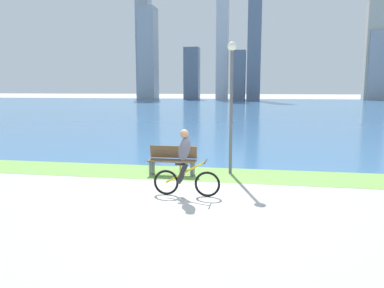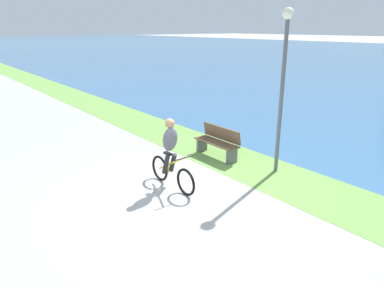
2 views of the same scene
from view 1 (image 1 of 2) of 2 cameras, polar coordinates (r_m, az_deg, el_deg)
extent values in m
plane|color=#9E9E99|center=(9.51, 1.81, -8.09)|extent=(300.00, 300.00, 0.00)
cube|color=#6B9947|center=(12.01, 3.58, -4.57)|extent=(120.00, 2.00, 0.01)
cube|color=#386693|center=(53.03, 8.59, 5.45)|extent=(300.00, 80.63, 0.00)
torus|color=black|center=(9.53, 2.31, -6.04)|extent=(0.65, 0.06, 0.65)
torus|color=black|center=(9.73, -3.89, -5.76)|extent=(0.65, 0.06, 0.65)
cylinder|color=gold|center=(9.55, -0.97, -4.23)|extent=(1.03, 0.04, 0.61)
cylinder|color=gold|center=(9.59, -1.76, -4.49)|extent=(0.04, 0.04, 0.47)
cube|color=black|center=(9.54, -1.76, -2.99)|extent=(0.24, 0.10, 0.05)
cylinder|color=black|center=(9.41, 2.03, -2.64)|extent=(0.03, 0.52, 0.03)
ellipsoid|color=#595966|center=(9.45, -1.15, -0.75)|extent=(0.40, 0.36, 0.65)
sphere|color=#A57A59|center=(9.39, -1.15, 1.54)|extent=(0.22, 0.22, 0.22)
cylinder|color=#26262D|center=(9.67, -1.33, -4.28)|extent=(0.27, 0.11, 0.49)
cylinder|color=#26262D|center=(9.48, -1.57, -4.54)|extent=(0.27, 0.11, 0.49)
cube|color=brown|center=(11.88, -3.01, -2.51)|extent=(1.50, 0.45, 0.04)
cube|color=brown|center=(12.02, -2.81, -1.17)|extent=(1.50, 0.11, 0.40)
cube|color=#595960|center=(11.80, 0.08, -3.69)|extent=(0.08, 0.37, 0.45)
cube|color=#595960|center=(12.09, -6.01, -3.44)|extent=(0.08, 0.37, 0.45)
cylinder|color=#595960|center=(11.95, 5.88, 4.66)|extent=(0.10, 0.10, 3.85)
sphere|color=white|center=(11.99, 6.03, 14.36)|extent=(0.28, 0.28, 0.28)
cube|color=#8C939E|center=(91.22, -7.22, 14.98)|extent=(2.95, 3.48, 26.33)
cube|color=#8C939E|center=(87.22, -6.57, 13.23)|extent=(3.58, 4.46, 20.06)
cube|color=slate|center=(88.36, -0.02, 10.50)|extent=(3.39, 3.05, 11.69)
cube|color=#B7B7BC|center=(84.22, 4.59, 14.06)|extent=(2.52, 2.78, 21.91)
cube|color=slate|center=(82.67, 7.08, 10.12)|extent=(2.62, 4.44, 10.38)
cube|color=slate|center=(81.75, 9.33, 14.79)|extent=(2.76, 2.23, 23.72)
cube|color=#ADA899|center=(92.84, 25.88, 14.02)|extent=(4.16, 2.27, 26.03)
cube|color=#8C939E|center=(92.11, 25.99, 10.53)|extent=(3.91, 2.39, 14.74)
camera|label=2|loc=(6.64, 55.13, 13.11)|focal=32.93mm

